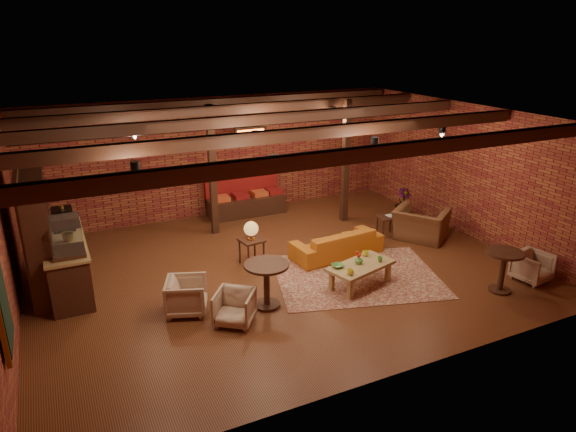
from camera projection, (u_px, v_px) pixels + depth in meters
name	position (u px, v px, depth m)	size (l,w,h in m)	color
floor	(280.00, 269.00, 10.98)	(10.00, 10.00, 0.00)	#411D10
ceiling	(279.00, 119.00, 9.89)	(10.00, 8.00, 0.02)	black
wall_back	(218.00, 157.00, 13.83)	(10.00, 0.02, 3.20)	maroon
wall_front	(400.00, 278.00, 7.04)	(10.00, 0.02, 3.20)	maroon
wall_left	(3.00, 238.00, 8.42)	(0.02, 8.00, 3.20)	maroon
wall_right	(466.00, 171.00, 12.46)	(0.02, 8.00, 3.20)	maroon
ceiling_beams	(279.00, 125.00, 9.93)	(9.80, 6.40, 0.22)	#321810
ceiling_pipe	(249.00, 124.00, 11.37)	(0.12, 0.12, 9.60)	black
post_left	(212.00, 171.00, 12.40)	(0.16, 0.16, 3.20)	#321810
post_right	(346.00, 162.00, 13.27)	(0.16, 0.16, 3.20)	#321810
service_counter	(65.00, 251.00, 9.90)	(0.80, 2.50, 1.60)	#321810
plant_counter	(67.00, 226.00, 9.97)	(0.35, 0.39, 0.30)	#337F33
shelving_hutch	(39.00, 233.00, 9.69)	(0.52, 2.00, 2.40)	#321810
chalkboard_menu	(1.00, 299.00, 6.49)	(0.08, 0.96, 1.46)	black
banquette	(246.00, 197.00, 14.07)	(2.10, 0.70, 1.00)	maroon
service_sign	(250.00, 133.00, 13.06)	(0.86, 0.06, 0.30)	orange
ceiling_spotlights	(279.00, 136.00, 10.01)	(6.40, 4.40, 0.28)	black
rug	(357.00, 276.00, 10.65)	(3.29, 2.52, 0.01)	maroon
sofa	(337.00, 243.00, 11.53)	(2.09, 0.82, 0.61)	#B36018
coffee_table	(360.00, 267.00, 10.12)	(1.49, 1.02, 0.72)	olive
side_table_lamp	(251.00, 232.00, 10.96)	(0.54, 0.54, 0.99)	#321810
round_table_left	(267.00, 278.00, 9.32)	(0.82, 0.82, 0.85)	#321810
armchair_a	(187.00, 294.00, 9.18)	(0.70, 0.66, 0.72)	beige
armchair_b	(234.00, 306.00, 8.85)	(0.64, 0.60, 0.66)	beige
armchair_right	(421.00, 219.00, 12.38)	(1.19, 0.77, 1.04)	brown
side_table_book	(387.00, 218.00, 12.62)	(0.52, 0.52, 0.52)	#321810
round_table_right	(503.00, 265.00, 9.86)	(0.72, 0.72, 0.84)	#321810
armchair_far	(533.00, 266.00, 10.37)	(0.64, 0.60, 0.66)	beige
plant_tall	(406.00, 175.00, 13.66)	(1.33, 1.33, 2.37)	#4C7F4C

